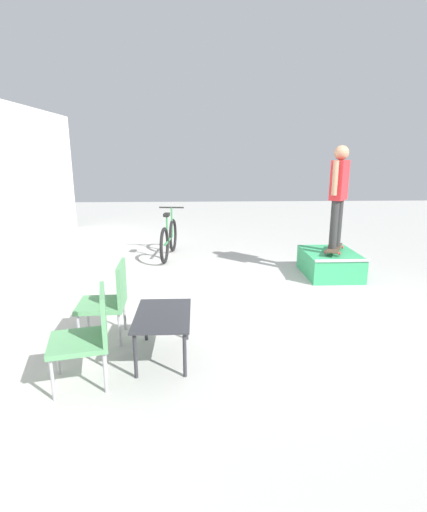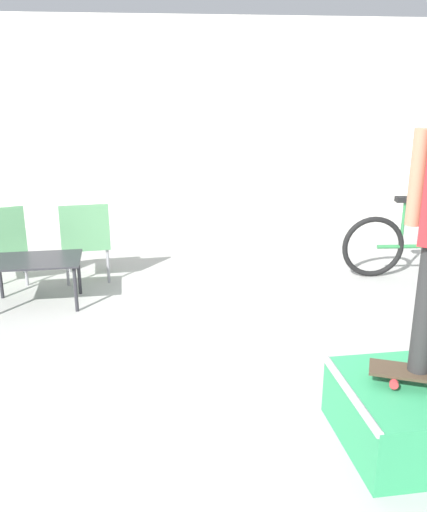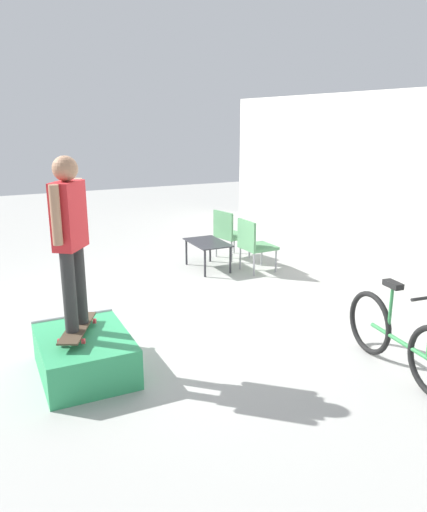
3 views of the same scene
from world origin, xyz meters
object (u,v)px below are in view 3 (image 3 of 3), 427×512
(person_skater, at_px, (70,230))
(bicycle, at_px, (400,339))
(skateboard_on_ramp, at_px, (78,328))
(patio_chair_left, at_px, (229,232))
(skate_ramp_box, at_px, (85,355))
(coffee_table, at_px, (208,245))
(patio_chair_right, at_px, (254,243))

(person_skater, bearing_deg, bicycle, 101.00)
(skateboard_on_ramp, bearing_deg, person_skater, 24.88)
(skateboard_on_ramp, relative_size, patio_chair_left, 0.90)
(skate_ramp_box, height_order, skateboard_on_ramp, skateboard_on_ramp)
(skate_ramp_box, relative_size, patio_chair_left, 1.30)
(coffee_table, bearing_deg, patio_chair_left, 124.38)
(skateboard_on_ramp, xyz_separation_m, person_skater, (0.00, 0.00, 1.01))
(person_skater, bearing_deg, patio_chair_right, 160.79)
(skate_ramp_box, bearing_deg, coffee_table, 136.10)
(patio_chair_left, relative_size, bicycle, 0.53)
(patio_chair_right, height_order, bicycle, bicycle)
(person_skater, distance_m, bicycle, 3.45)
(patio_chair_left, bearing_deg, skate_ramp_box, 121.17)
(skate_ramp_box, bearing_deg, person_skater, -128.24)
(skateboard_on_ramp, xyz_separation_m, coffee_table, (-2.75, 2.72, -0.08))
(skate_ramp_box, height_order, patio_chair_left, patio_chair_left)
(skate_ramp_box, relative_size, coffee_table, 1.31)
(patio_chair_right, bearing_deg, skateboard_on_ramp, 121.46)
(skate_ramp_box, height_order, patio_chair_right, patio_chair_right)
(skate_ramp_box, height_order, coffee_table, coffee_table)
(skate_ramp_box, distance_m, skateboard_on_ramp, 0.30)
(skate_ramp_box, xyz_separation_m, bicycle, (1.37, 2.89, 0.17))
(patio_chair_left, height_order, patio_chair_right, same)
(person_skater, bearing_deg, coffee_table, 171.89)
(bicycle, bearing_deg, person_skater, -109.30)
(bicycle, bearing_deg, patio_chair_right, 179.71)
(skateboard_on_ramp, height_order, coffee_table, skateboard_on_ramp)
(skate_ramp_box, bearing_deg, skateboard_on_ramp, -128.24)
(skate_ramp_box, distance_m, person_skater, 1.30)
(skate_ramp_box, relative_size, skateboard_on_ramp, 1.45)
(patio_chair_left, xyz_separation_m, patio_chair_right, (0.91, -0.00, 0.00))
(patio_chair_left, height_order, bicycle, bicycle)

